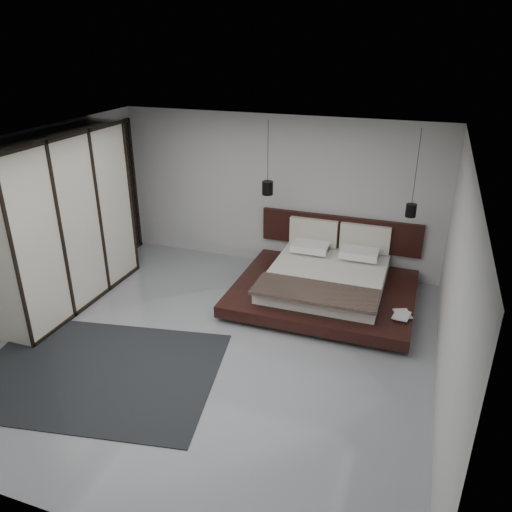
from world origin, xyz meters
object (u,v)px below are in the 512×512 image
at_px(bed, 326,282).
at_px(pendant_right, 411,210).
at_px(wardrobe, 64,222).
at_px(pendant_left, 268,188).
at_px(rug, 97,371).
at_px(lattice_screen, 123,191).

height_order(bed, pendant_right, pendant_right).
bearing_deg(wardrobe, pendant_left, 35.20).
height_order(wardrobe, rug, wardrobe).
height_order(bed, pendant_left, pendant_left).
bearing_deg(pendant_left, lattice_screen, 178.40).
height_order(pendant_left, pendant_right, same).
relative_size(lattice_screen, rug, 0.83).
distance_m(bed, rug, 3.83).
bearing_deg(rug, lattice_screen, 116.38).
relative_size(lattice_screen, bed, 0.90).
relative_size(lattice_screen, pendant_left, 2.07).
bearing_deg(bed, rug, -128.73).
xyz_separation_m(lattice_screen, pendant_right, (5.33, -0.08, 0.24)).
distance_m(lattice_screen, pendant_left, 2.98).
bearing_deg(pendant_right, bed, -158.60).
relative_size(pendant_left, rug, 0.40).
relative_size(lattice_screen, wardrobe, 0.93).
relative_size(pendant_left, pendant_right, 0.91).
distance_m(pendant_left, pendant_right, 2.37).
distance_m(bed, wardrobe, 4.29).
xyz_separation_m(lattice_screen, bed, (4.14, -0.55, -1.01)).
height_order(bed, rug, bed).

